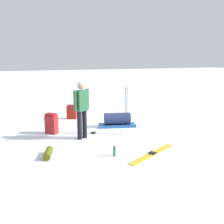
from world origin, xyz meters
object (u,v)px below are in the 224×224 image
Objects in this scene: skier_standing at (82,107)px; thermos_bottle at (114,151)px; gear_sled at (117,120)px; sleeping_mat_rolled at (48,153)px; ski_pair_near at (93,133)px; ski_poles_planted_near at (126,102)px; backpack_bright at (72,112)px; ski_pair_far at (152,154)px; backpack_large_dark at (51,124)px.

thermos_bottle is at bearing -165.38° from skier_standing.
gear_sled is 2.69m from thermos_bottle.
gear_sled reaches higher than sleeping_mat_rolled.
ski_poles_planted_near reaches higher than ski_pair_near.
ski_poles_planted_near is 4.33m from sleeping_mat_rolled.
gear_sled is (-1.68, -1.28, -0.05)m from backpack_bright.
skier_standing is 1.80m from sleeping_mat_rolled.
backpack_large_dark is at bearing 39.28° from ski_pair_far.
backpack_bright is at bearing 15.32° from ski_pair_far.
backpack_large_dark is (2.66, 2.17, 0.31)m from ski_pair_far.
ski_pair_far is at bearing -140.72° from backpack_large_dark.
thermos_bottle is (-2.44, -1.23, -0.19)m from backpack_large_dark.
backpack_bright is 2.18m from ski_poles_planted_near.
ski_poles_planted_near is at bearing -39.47° from gear_sled.
ski_pair_far is at bearing -106.19° from sleeping_mat_rolled.
ski_pair_near is at bearing -52.78° from skier_standing.
ski_poles_planted_near is at bearing -12.20° from ski_pair_far.
backpack_bright is (4.38, 1.20, 0.26)m from ski_pair_far.
backpack_bright reaches higher than sleeping_mat_rolled.
ski_pair_far is 3.67m from ski_poles_planted_near.
skier_standing is 1.84m from gear_sled.
skier_standing is at bearing -45.03° from sleeping_mat_rolled.
ski_pair_near is (0.33, -0.43, -0.94)m from skier_standing.
ski_pair_far is 2.54× the size of backpack_large_dark.
backpack_bright is 2.12m from gear_sled.
skier_standing is at bearing 14.62° from thermos_bottle.
thermos_bottle is at bearing -153.29° from backpack_large_dark.
ski_poles_planted_near reaches higher than backpack_large_dark.
ski_pair_near is 1.41× the size of ski_poles_planted_near.
skier_standing is at bearing 176.22° from backpack_bright.
thermos_bottle is at bearing 152.73° from ski_poles_planted_near.
skier_standing reaches higher than ski_pair_far.
ski_poles_planted_near is 0.94× the size of gear_sled.
skier_standing is 1.31m from backpack_large_dark.
ski_poles_planted_near is (0.87, -2.93, 0.39)m from backpack_large_dark.
thermos_bottle reaches higher than sleeping_mat_rolled.
gear_sled is (0.04, -2.25, -0.09)m from backpack_large_dark.
sleeping_mat_rolled is at bearing 134.97° from skier_standing.
ski_poles_planted_near is (3.52, -0.76, 0.69)m from ski_pair_far.
backpack_bright is at bearing -29.44° from backpack_large_dark.
skier_standing reaches higher than ski_pair_near.
ski_pair_far is at bearing -102.80° from thermos_bottle.
ski_pair_far is 2.99× the size of backpack_bright.
sleeping_mat_rolled is at bearing 73.81° from ski_pair_far.
ski_pair_far is 6.37× the size of thermos_bottle.
skier_standing is at bearing 36.64° from ski_pair_far.
gear_sled is (0.86, -1.45, -0.73)m from skier_standing.
ski_pair_near is 3.23× the size of backpack_bright.
backpack_large_dark is 1.19× the size of sleeping_mat_rolled.
skier_standing is at bearing 120.63° from gear_sled.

